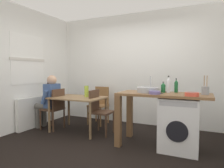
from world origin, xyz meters
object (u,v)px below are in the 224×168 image
(colander, at_px, (192,94))
(vase, at_px, (86,91))
(dining_table, at_px, (78,101))
(bottle_squat_brown, at_px, (168,85))
(chair_person_seat, at_px, (55,107))
(mixing_bowl, at_px, (155,92))
(bottle_clear_small, at_px, (176,86))
(chair_spare_by_wall, at_px, (100,103))
(chair_opposite, at_px, (99,109))
(washing_machine, at_px, (179,124))
(seated_person, at_px, (49,99))
(utensil_crock, at_px, (205,90))
(bottle_tall_green, at_px, (163,88))

(colander, height_order, vase, vase)
(dining_table, relative_size, colander, 5.50)
(bottle_squat_brown, bearing_deg, chair_person_seat, -178.21)
(mixing_bowl, bearing_deg, dining_table, 168.71)
(chair_person_seat, distance_m, vase, 0.80)
(bottle_clear_small, bearing_deg, chair_spare_by_wall, 159.24)
(bottle_squat_brown, xyz_separation_m, colander, (0.39, -0.34, -0.10))
(chair_person_seat, distance_m, chair_spare_by_wall, 1.09)
(mixing_bowl, bearing_deg, chair_opposite, 162.45)
(chair_person_seat, height_order, washing_machine, chair_person_seat)
(chair_opposite, bearing_deg, bottle_squat_brown, 86.53)
(dining_table, height_order, seated_person, seated_person)
(dining_table, distance_m, bottle_squat_brown, 1.92)
(chair_spare_by_wall, bearing_deg, colander, 155.84)
(bottle_squat_brown, relative_size, mixing_bowl, 1.58)
(chair_opposite, distance_m, bottle_clear_small, 1.60)
(chair_opposite, bearing_deg, colander, 76.62)
(chair_opposite, relative_size, bottle_clear_small, 3.71)
(washing_machine, bearing_deg, chair_opposite, 173.09)
(mixing_bowl, bearing_deg, chair_spare_by_wall, 145.25)
(bottle_squat_brown, relative_size, utensil_crock, 0.96)
(mixing_bowl, bearing_deg, bottle_squat_brown, 63.02)
(washing_machine, bearing_deg, dining_table, 176.02)
(bottle_tall_green, relative_size, vase, 0.78)
(washing_machine, height_order, bottle_squat_brown, bottle_squat_brown)
(bottle_squat_brown, bearing_deg, washing_machine, -30.53)
(chair_person_seat, distance_m, mixing_bowl, 2.32)
(colander, relative_size, vase, 0.84)
(mixing_bowl, bearing_deg, utensil_crock, 18.86)
(dining_table, distance_m, chair_person_seat, 0.57)
(chair_opposite, xyz_separation_m, utensil_crock, (1.97, -0.14, 0.48))
(bottle_clear_small, height_order, mixing_bowl, bottle_clear_small)
(chair_person_seat, bearing_deg, washing_machine, -90.45)
(dining_table, bearing_deg, colander, -9.08)
(chair_person_seat, bearing_deg, bottle_clear_small, -85.89)
(seated_person, distance_m, utensil_crock, 3.17)
(mixing_bowl, relative_size, utensil_crock, 0.61)
(seated_person, xyz_separation_m, vase, (0.86, 0.20, 0.19))
(utensil_crock, relative_size, vase, 1.26)
(chair_opposite, relative_size, colander, 4.50)
(washing_machine, distance_m, mixing_bowl, 0.66)
(bottle_tall_green, distance_m, utensil_crock, 0.66)
(bottle_tall_green, bearing_deg, mixing_bowl, -104.22)
(colander, bearing_deg, washing_machine, 130.74)
(seated_person, xyz_separation_m, utensil_crock, (3.15, 0.01, 0.32))
(dining_table, xyz_separation_m, chair_spare_by_wall, (0.10, 0.77, -0.14))
(chair_spare_by_wall, distance_m, vase, 0.76)
(seated_person, height_order, bottle_clear_small, seated_person)
(washing_machine, height_order, mixing_bowl, mixing_bowl)
(chair_opposite, xyz_separation_m, chair_spare_by_wall, (-0.37, 0.72, 0.00))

